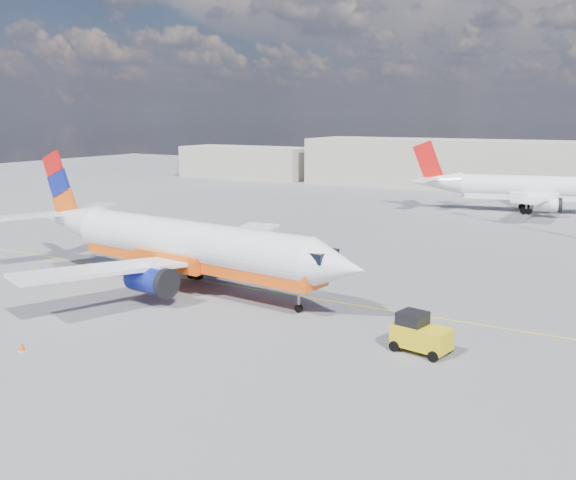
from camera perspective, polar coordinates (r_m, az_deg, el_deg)
The scene contains 8 objects.
ground at distance 43.85m, azimuth -6.18°, elevation -5.12°, with size 240.00×240.00×0.00m, color #5A5A5E.
taxi_line at distance 46.22m, azimuth -4.00°, elevation -4.23°, with size 70.00×0.15×0.01m, color yellow.
terminal_main at distance 111.11m, azimuth 19.48°, elevation 6.23°, with size 70.00×14.00×8.00m, color #B4AD9B.
terminal_annex at distance 127.29m, azimuth -3.66°, elevation 6.92°, with size 26.00×10.00×6.00m, color #B4AD9B.
main_jet at distance 46.13m, azimuth -9.52°, elevation -0.39°, with size 31.00×24.39×9.40m.
second_jet at distance 86.82m, azimuth 20.99°, elevation 4.26°, with size 29.61×22.75×8.94m.
gse_tug at distance 34.38m, azimuth 11.64°, elevation -8.17°, with size 3.18×2.31×2.08m.
traffic_cone at distance 36.74m, azimuth -22.56°, elevation -8.77°, with size 0.36×0.36×0.51m.
Camera 1 is at (24.84, -34.02, 12.19)m, focal length 40.00 mm.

